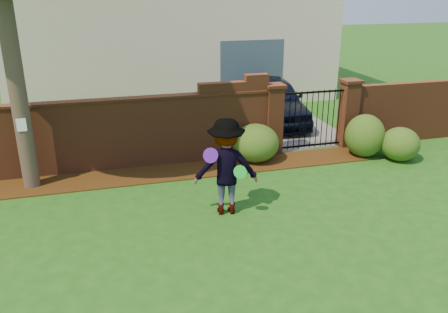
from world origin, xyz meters
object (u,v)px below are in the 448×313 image
object	(u,v)px
man	(226,168)
frisbee_green	(240,172)
car	(275,102)
frisbee_purple	(211,155)

from	to	relation	value
man	frisbee_green	xyz separation A→B (m)	(0.19, -0.32, 0.01)
man	frisbee_green	world-z (taller)	man
car	man	bearing A→B (deg)	-113.48
car	frisbee_green	bearing A→B (deg)	-110.73
frisbee_purple	frisbee_green	distance (m)	0.65
man	frisbee_green	size ratio (longest dim) A/B	7.45
car	man	world-z (taller)	man
car	frisbee_green	world-z (taller)	car
frisbee_purple	frisbee_green	world-z (taller)	frisbee_purple
car	man	distance (m)	6.46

